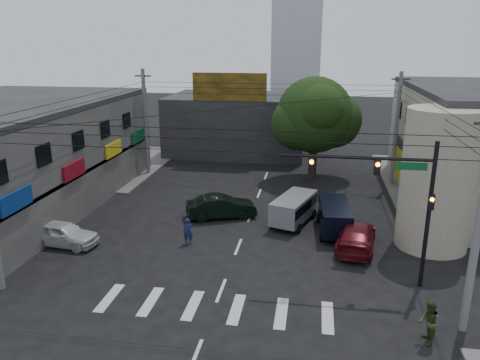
% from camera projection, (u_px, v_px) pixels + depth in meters
% --- Properties ---
extents(ground, '(160.00, 160.00, 0.00)m').
position_uv_depth(ground, '(232.00, 262.00, 25.23)').
color(ground, black).
rests_on(ground, ground).
extents(sidewalk_far_left, '(16.00, 16.00, 0.15)m').
position_uv_depth(sidewalk_far_left, '(81.00, 164.00, 44.99)').
color(sidewalk_far_left, '#514F4C').
rests_on(sidewalk_far_left, ground).
extents(sidewalk_far_right, '(16.00, 16.00, 0.15)m').
position_uv_depth(sidewalk_far_right, '(479.00, 181.00, 39.46)').
color(sidewalk_far_right, '#514F4C').
rests_on(sidewalk_far_right, ground).
extents(corner_column, '(4.00, 4.00, 8.00)m').
position_uv_depth(corner_column, '(437.00, 180.00, 26.17)').
color(corner_column, gray).
rests_on(corner_column, ground).
extents(building_far, '(14.00, 10.00, 6.00)m').
position_uv_depth(building_far, '(238.00, 124.00, 49.57)').
color(building_far, '#232326').
rests_on(building_far, ground).
extents(billboard, '(7.00, 0.30, 2.60)m').
position_uv_depth(billboard, '(229.00, 87.00, 43.70)').
color(billboard, olive).
rests_on(billboard, building_far).
extents(street_tree, '(6.40, 6.40, 8.70)m').
position_uv_depth(street_tree, '(315.00, 115.00, 39.12)').
color(street_tree, black).
rests_on(street_tree, ground).
extents(traffic_gantry, '(7.10, 0.35, 7.20)m').
position_uv_depth(traffic_gantry, '(394.00, 190.00, 21.69)').
color(traffic_gantry, black).
rests_on(traffic_gantry, ground).
extents(utility_pole_near_right, '(0.32, 0.32, 9.20)m').
position_uv_depth(utility_pole_near_right, '(478.00, 227.00, 18.04)').
color(utility_pole_near_right, '#59595B').
rests_on(utility_pole_near_right, ground).
extents(utility_pole_far_left, '(0.32, 0.32, 9.20)m').
position_uv_depth(utility_pole_far_left, '(146.00, 123.00, 40.65)').
color(utility_pole_far_left, '#59595B').
rests_on(utility_pole_far_left, ground).
extents(utility_pole_far_right, '(0.32, 0.32, 9.20)m').
position_uv_depth(utility_pole_far_right, '(396.00, 130.00, 37.42)').
color(utility_pole_far_right, '#59595B').
rests_on(utility_pole_far_right, ground).
extents(dark_sedan, '(4.68, 5.73, 1.54)m').
position_uv_depth(dark_sedan, '(221.00, 207.00, 31.41)').
color(dark_sedan, black).
rests_on(dark_sedan, ground).
extents(white_compact, '(2.54, 4.55, 1.43)m').
position_uv_depth(white_compact, '(63.00, 234.00, 27.14)').
color(white_compact, silver).
rests_on(white_compact, ground).
extents(maroon_sedan, '(3.54, 5.68, 1.47)m').
position_uv_depth(maroon_sedan, '(357.00, 236.00, 26.80)').
color(maroon_sedan, '#500B12').
rests_on(maroon_sedan, ground).
extents(silver_minivan, '(5.29, 4.31, 1.82)m').
position_uv_depth(silver_minivan, '(294.00, 210.00, 30.36)').
color(silver_minivan, gray).
rests_on(silver_minivan, ground).
extents(navy_van, '(4.72, 2.25, 1.81)m').
position_uv_depth(navy_van, '(334.00, 218.00, 28.99)').
color(navy_van, black).
rests_on(navy_van, ground).
extents(traffic_officer, '(0.75, 0.65, 1.57)m').
position_uv_depth(traffic_officer, '(188.00, 231.00, 27.30)').
color(traffic_officer, '#15204A').
rests_on(traffic_officer, ground).
extents(pedestrian_olive, '(0.95, 0.76, 1.87)m').
position_uv_depth(pedestrian_olive, '(429.00, 323.00, 18.22)').
color(pedestrian_olive, '#313C1B').
rests_on(pedestrian_olive, ground).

